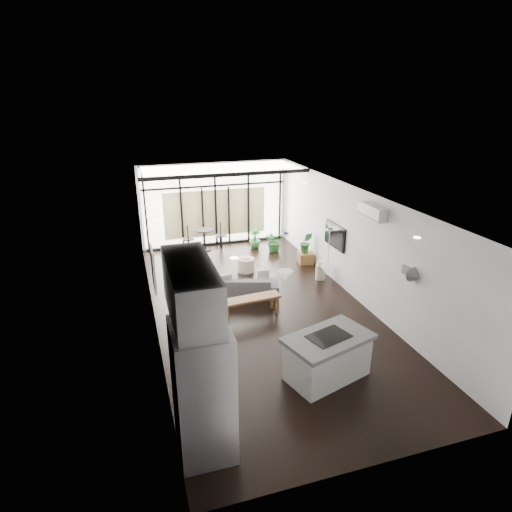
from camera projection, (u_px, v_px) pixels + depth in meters
floor at (260, 308)px, 10.49m from camera, size 5.00×10.00×0.00m
ceiling at (260, 196)px, 9.48m from camera, size 5.00×10.00×0.00m
wall_left at (150, 267)px, 9.29m from camera, size 0.02×10.00×2.80m
wall_right at (355, 244)px, 10.67m from camera, size 0.02×10.00×2.80m
wall_back at (215, 204)px, 14.44m from camera, size 5.00×0.02×2.80m
wall_front at (377, 386)px, 5.53m from camera, size 5.00×0.02×2.80m
glazing at (216, 205)px, 14.33m from camera, size 5.00×0.20×2.80m
skylight at (220, 168)px, 13.06m from camera, size 4.70×1.90×0.06m
neighbour_building at (215, 213)px, 14.50m from camera, size 3.50×0.02×1.60m
island at (327, 357)px, 7.81m from camera, size 1.77×1.35×0.86m
cooktop at (329, 336)px, 7.65m from camera, size 0.86×0.70×0.01m
fridge at (203, 390)px, 6.04m from camera, size 0.79×0.98×2.03m
appliance_column at (196, 347)px, 6.79m from camera, size 0.60×0.63×2.31m
upper_cabinets at (191, 292)px, 5.94m from camera, size 0.62×1.75×0.86m
pendant_left at (285, 276)px, 7.29m from camera, size 0.26×0.26×0.18m
pendant_right at (327, 270)px, 7.51m from camera, size 0.26×0.26×0.18m
sofa at (243, 282)px, 11.01m from camera, size 1.90×1.05×0.71m
console_bench at (250, 307)px, 10.05m from camera, size 1.47×0.49×0.47m
pouf at (246, 265)px, 12.55m from camera, size 0.61×0.61×0.40m
crate at (305, 258)px, 13.18m from camera, size 0.49×0.49×0.33m
plant_tall at (274, 243)px, 14.07m from camera, size 0.87×0.92×0.59m
plant_med at (255, 243)px, 14.39m from camera, size 0.68×0.78×0.38m
plant_crate at (306, 248)px, 13.07m from camera, size 0.56×0.75×0.30m
milk_can at (321, 270)px, 11.99m from camera, size 0.28×0.28×0.54m
bistro_set at (205, 240)px, 14.19m from camera, size 1.49×0.66×0.70m
tv at (335, 236)px, 11.59m from camera, size 0.05×1.10×0.65m
ac_unit at (372, 212)px, 9.55m from camera, size 0.22×0.90×0.30m
framed_art at (153, 269)px, 8.80m from camera, size 0.04×0.70×0.90m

